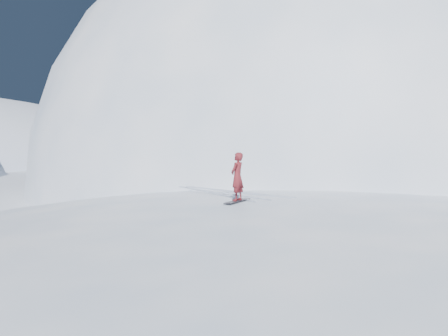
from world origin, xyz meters
name	(u,v)px	position (x,y,z in m)	size (l,w,h in m)	color
ground	(328,289)	(0.00, 0.00, 0.00)	(400.00, 400.00, 0.00)	white
near_ridge	(294,260)	(1.00, 3.00, 0.00)	(36.00, 28.00, 4.80)	white
summit_peak	(320,185)	(22.00, 26.00, 0.00)	(60.00, 56.00, 56.00)	white
peak_shoulder	(258,197)	(10.00, 20.00, 0.00)	(28.00, 24.00, 18.00)	white
wind_bumps	(273,272)	(-0.56, 2.12, 0.00)	(16.00, 14.40, 1.00)	white
snowboard	(237,201)	(-1.53, 2.88, 2.41)	(1.47, 0.27, 0.02)	black
snowboarder	(237,177)	(-1.53, 2.88, 3.25)	(0.60, 0.40, 1.65)	maroon
board_tracks	(225,192)	(-0.65, 5.53, 2.42)	(2.42, 5.99, 0.04)	silver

